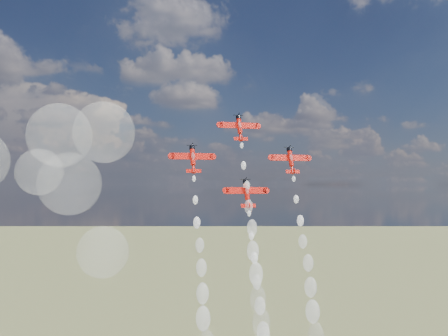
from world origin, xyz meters
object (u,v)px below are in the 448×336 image
plane_left (193,158)px  plane_lead (239,127)px  plane_right (291,160)px  plane_slot (247,193)px

plane_left → plane_lead: bearing=13.9°
plane_right → plane_left: bearing=180.0°
plane_left → plane_right: same height
plane_lead → plane_right: plane_lead is taller
plane_left → plane_right: bearing=0.0°
plane_lead → plane_right: 19.11m
plane_left → plane_slot: size_ratio=1.00×
plane_right → plane_slot: (-15.66, -3.87, -10.25)m
plane_lead → plane_left: plane_lead is taller
plane_left → plane_slot: (15.66, -3.87, -10.25)m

